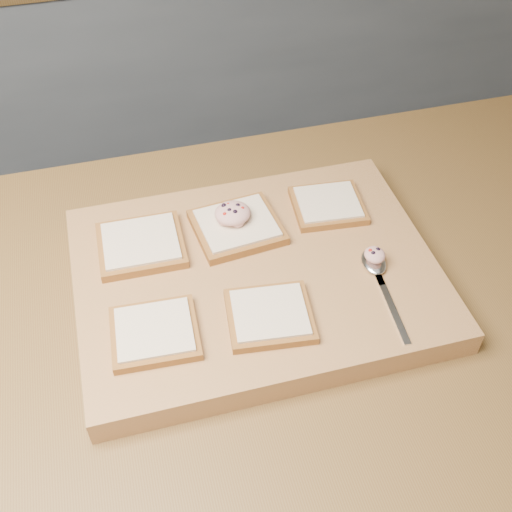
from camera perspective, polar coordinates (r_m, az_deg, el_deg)
The scene contains 11 objects.
island_counter at distance 1.33m, azimuth -7.35°, elevation -17.62°, with size 2.00×0.80×0.90m.
back_counter at distance 2.35m, azimuth -13.59°, elevation 14.78°, with size 3.60×0.62×0.94m.
cutting_board at distance 0.97m, azimuth 0.00°, elevation -1.87°, with size 0.53×0.40×0.04m, color #A97748.
bread_far_left at distance 0.99m, azimuth -10.19°, elevation 1.01°, with size 0.13×0.12×0.02m.
bread_far_center at distance 1.00m, azimuth -1.70°, elevation 2.64°, with size 0.14×0.13×0.02m.
bread_far_right at distance 1.05m, azimuth 6.41°, elevation 4.54°, with size 0.12×0.11×0.02m.
bread_near_left at distance 0.87m, azimuth -9.00°, elevation -6.73°, with size 0.12×0.11×0.02m.
bread_near_center at distance 0.88m, azimuth 1.23°, elevation -5.29°, with size 0.13×0.12×0.02m.
tuna_salad_dollop at distance 0.99m, azimuth -2.10°, elevation 3.84°, with size 0.06×0.05×0.03m.
spoon at distance 0.96m, azimuth 10.63°, elevation -1.08°, with size 0.04×0.18×0.01m.
spoon_salad at distance 0.96m, azimuth 10.51°, elevation 0.11°, with size 0.03×0.03×0.02m.
Camera 1 is at (0.00, -0.61, 1.64)m, focal length 45.00 mm.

